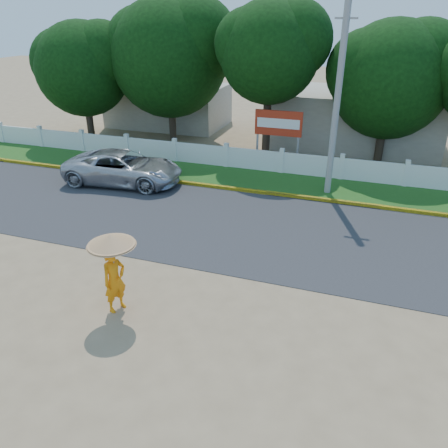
# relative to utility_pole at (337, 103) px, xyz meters

# --- Properties ---
(ground) EXTENTS (120.00, 120.00, 0.00)m
(ground) POSITION_rel_utility_pole_xyz_m (-2.60, -9.20, -4.06)
(ground) COLOR #9E8460
(ground) RESTS_ON ground
(road) EXTENTS (60.00, 7.00, 0.02)m
(road) POSITION_rel_utility_pole_xyz_m (-2.60, -4.70, -4.05)
(road) COLOR #38383A
(road) RESTS_ON ground
(grass_verge) EXTENTS (60.00, 3.50, 0.03)m
(grass_verge) POSITION_rel_utility_pole_xyz_m (-2.60, 0.55, -4.05)
(grass_verge) COLOR #2D601E
(grass_verge) RESTS_ON ground
(curb) EXTENTS (40.00, 0.18, 0.16)m
(curb) POSITION_rel_utility_pole_xyz_m (-2.60, -1.15, -3.98)
(curb) COLOR yellow
(curb) RESTS_ON ground
(fence) EXTENTS (40.00, 0.10, 1.10)m
(fence) POSITION_rel_utility_pole_xyz_m (-2.60, 2.00, -3.51)
(fence) COLOR silver
(fence) RESTS_ON ground
(building_near) EXTENTS (10.00, 6.00, 3.20)m
(building_near) POSITION_rel_utility_pole_xyz_m (0.40, 8.80, -2.46)
(building_near) COLOR #B7AD99
(building_near) RESTS_ON ground
(building_far) EXTENTS (8.00, 5.00, 2.80)m
(building_far) POSITION_rel_utility_pole_xyz_m (-12.60, 9.80, -2.66)
(building_far) COLOR #B7AD99
(building_far) RESTS_ON ground
(utility_pole) EXTENTS (0.28, 0.28, 8.12)m
(utility_pole) POSITION_rel_utility_pole_xyz_m (0.00, 0.00, 0.00)
(utility_pole) COLOR gray
(utility_pole) RESTS_ON ground
(vehicle) EXTENTS (5.86, 3.14, 1.57)m
(vehicle) POSITION_rel_utility_pole_xyz_m (-9.52, -1.93, -3.28)
(vehicle) COLOR #B0B2B8
(vehicle) RESTS_ON ground
(monk_with_parasol) EXTENTS (1.30, 1.30, 2.37)m
(monk_with_parasol) POSITION_rel_utility_pole_xyz_m (-4.52, -10.81, -2.52)
(monk_with_parasol) COLOR orange
(monk_with_parasol) RESTS_ON ground
(billboard) EXTENTS (2.50, 0.13, 2.95)m
(billboard) POSITION_rel_utility_pole_xyz_m (-3.10, 3.10, -1.92)
(billboard) COLOR gray
(billboard) RESTS_ON ground
(tree_row) EXTENTS (33.39, 7.75, 8.53)m
(tree_row) POSITION_rel_utility_pole_xyz_m (-2.66, 5.44, 0.83)
(tree_row) COLOR #473828
(tree_row) RESTS_ON ground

